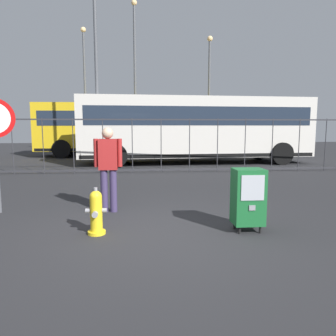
{
  "coord_description": "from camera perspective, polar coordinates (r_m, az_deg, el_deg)",
  "views": [
    {
      "loc": [
        -0.21,
        -4.84,
        1.68
      ],
      "look_at": [
        0.3,
        1.2,
        0.9
      ],
      "focal_mm": 34.14,
      "sensor_mm": 36.0,
      "label": 1
    }
  ],
  "objects": [
    {
      "name": "newspaper_box_primary",
      "position": [
        5.31,
        14.09,
        -4.96
      ],
      "size": [
        0.48,
        0.42,
        1.02
      ],
      "color": "black",
      "rests_on": "ground_plane"
    },
    {
      "name": "bus_near",
      "position": [
        14.98,
        4.93,
        7.41
      ],
      "size": [
        10.62,
        3.25,
        3.0
      ],
      "rotation": [
        0.0,
        0.0,
        0.06
      ],
      "color": "beige",
      "rests_on": "ground_plane"
    },
    {
      "name": "ground_plane",
      "position": [
        5.13,
        -2.26,
        -11.79
      ],
      "size": [
        60.0,
        60.0,
        0.0
      ],
      "primitive_type": "plane",
      "color": "#262628"
    },
    {
      "name": "bus_far",
      "position": [
        18.81,
        -6.63,
        7.37
      ],
      "size": [
        10.6,
        3.13,
        3.0
      ],
      "rotation": [
        0.0,
        0.0,
        -0.04
      ],
      "color": "gold",
      "rests_on": "ground_plane"
    },
    {
      "name": "fence_barrier",
      "position": [
        11.79,
        -3.82,
        4.09
      ],
      "size": [
        18.03,
        0.04,
        2.0
      ],
      "color": "#2D2D33",
      "rests_on": "ground_plane"
    },
    {
      "name": "street_light_near_left",
      "position": [
        18.69,
        -5.92,
        17.06
      ],
      "size": [
        0.32,
        0.32,
        8.54
      ],
      "color": "#4C4F54",
      "rests_on": "ground_plane"
    },
    {
      "name": "fire_hydrant",
      "position": [
        5.18,
        -12.7,
        -7.73
      ],
      "size": [
        0.33,
        0.32,
        0.75
      ],
      "color": "yellow",
      "rests_on": "ground_plane"
    },
    {
      "name": "street_light_far_right",
      "position": [
        19.66,
        7.36,
        14.13
      ],
      "size": [
        0.32,
        0.32,
        6.94
      ],
      "color": "#4C4F54",
      "rests_on": "ground_plane"
    },
    {
      "name": "pedestrian",
      "position": [
        6.37,
        -10.63,
        0.59
      ],
      "size": [
        0.55,
        0.22,
        1.67
      ],
      "color": "#382D51",
      "rests_on": "ground_plane"
    },
    {
      "name": "street_light_far_left",
      "position": [
        20.81,
        -14.61,
        14.56
      ],
      "size": [
        0.32,
        0.32,
        7.62
      ],
      "color": "#4C4F54",
      "rests_on": "ground_plane"
    },
    {
      "name": "street_light_near_right",
      "position": [
        14.4,
        -12.7,
        17.84
      ],
      "size": [
        0.32,
        0.32,
        7.56
      ],
      "color": "#4C4F54",
      "rests_on": "ground_plane"
    }
  ]
}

